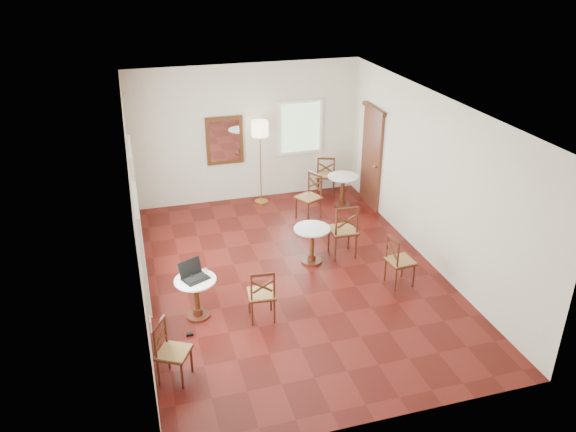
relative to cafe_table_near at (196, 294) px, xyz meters
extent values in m
plane|color=#4E110D|center=(1.75, 0.76, -0.41)|extent=(7.00, 7.00, 0.00)
cube|color=beige|center=(1.75, 4.26, 1.09)|extent=(5.00, 0.02, 3.00)
cube|color=beige|center=(1.75, -2.74, 1.09)|extent=(5.00, 0.02, 3.00)
cube|color=beige|center=(-0.75, 0.76, 1.09)|extent=(0.02, 7.00, 3.00)
cube|color=beige|center=(4.25, 0.76, 1.09)|extent=(0.02, 7.00, 3.00)
cube|color=white|center=(1.75, 0.76, 2.59)|extent=(5.00, 7.00, 0.02)
cube|color=#5C2C1A|center=(4.21, 3.16, 0.64)|extent=(0.06, 0.90, 2.10)
cube|color=#4A2012|center=(4.19, 3.16, 1.74)|extent=(0.08, 1.02, 0.08)
sphere|color=#BF8C3F|center=(4.15, 2.84, 0.59)|extent=(0.07, 0.07, 0.07)
cube|color=#4E2A14|center=(1.25, 4.22, 0.99)|extent=(0.80, 0.05, 1.05)
cube|color=white|center=(1.25, 4.19, 0.99)|extent=(0.64, 0.02, 0.88)
cube|color=white|center=(-0.72, -1.34, 0.54)|extent=(0.02, 0.16, 0.16)
torus|color=red|center=(-0.70, -1.34, 0.54)|extent=(0.02, 0.12, 0.12)
cube|color=white|center=(-0.72, -0.44, 1.14)|extent=(0.06, 1.22, 1.42)
cube|color=white|center=(-0.72, 1.76, 1.14)|extent=(0.06, 1.22, 1.42)
cube|color=white|center=(2.95, 4.23, 1.14)|extent=(1.02, 0.06, 1.22)
cylinder|color=#4A2012|center=(0.00, 0.00, -0.40)|extent=(0.36, 0.36, 0.04)
cylinder|color=#4A2012|center=(0.00, 0.00, -0.32)|extent=(0.14, 0.14, 0.11)
cylinder|color=#4E2A14|center=(0.00, 0.00, -0.05)|extent=(0.08, 0.08, 0.54)
cylinder|color=#4A2012|center=(0.00, 0.00, 0.20)|extent=(0.13, 0.13, 0.05)
cylinder|color=white|center=(0.00, 0.00, 0.24)|extent=(0.63, 0.63, 0.03)
cylinder|color=#4A2012|center=(2.21, 1.10, -0.39)|extent=(0.37, 0.37, 0.04)
cylinder|color=#4A2012|center=(2.21, 1.10, -0.32)|extent=(0.15, 0.15, 0.11)
cylinder|color=#4E2A14|center=(2.21, 1.10, -0.04)|extent=(0.08, 0.08, 0.56)
cylinder|color=#4A2012|center=(2.21, 1.10, 0.22)|extent=(0.13, 0.13, 0.06)
cylinder|color=white|center=(2.21, 1.10, 0.26)|extent=(0.65, 0.65, 0.03)
cylinder|color=#4A2012|center=(3.61, 3.23, -0.39)|extent=(0.38, 0.38, 0.04)
cylinder|color=#4A2012|center=(3.61, 3.23, -0.32)|extent=(0.15, 0.15, 0.11)
cylinder|color=#4E2A14|center=(3.61, 3.23, -0.03)|extent=(0.09, 0.09, 0.57)
cylinder|color=#4A2012|center=(3.61, 3.23, 0.23)|extent=(0.13, 0.13, 0.06)
cylinder|color=white|center=(3.61, 3.23, 0.28)|extent=(0.67, 0.67, 0.03)
cylinder|color=#4A2012|center=(1.12, -0.16, -0.20)|extent=(0.03, 0.03, 0.42)
cylinder|color=#4A2012|center=(1.09, -0.49, -0.20)|extent=(0.03, 0.03, 0.42)
cylinder|color=#4A2012|center=(0.79, -0.12, -0.20)|extent=(0.03, 0.03, 0.42)
cylinder|color=#4A2012|center=(0.76, -0.46, -0.20)|extent=(0.03, 0.03, 0.42)
cube|color=#4A2012|center=(0.94, -0.31, 0.01)|extent=(0.45, 0.45, 0.03)
cube|color=olive|center=(0.94, -0.31, 0.03)|extent=(0.43, 0.43, 0.04)
cylinder|color=#4A2012|center=(1.09, -0.49, 0.24)|extent=(0.03, 0.03, 0.47)
cylinder|color=#4A2012|center=(0.76, -0.46, 0.24)|extent=(0.03, 0.03, 0.47)
cube|color=#4A2012|center=(0.92, -0.48, 0.46)|extent=(0.36, 0.07, 0.05)
cube|color=#4E2A14|center=(0.92, -0.48, 0.25)|extent=(0.30, 0.05, 0.21)
cube|color=#4E2A14|center=(0.92, -0.48, 0.25)|extent=(0.30, 0.05, 0.21)
cylinder|color=#4A2012|center=(-0.41, -1.52, -0.21)|extent=(0.03, 0.03, 0.41)
cylinder|color=#4A2012|center=(-0.70, -1.37, -0.21)|extent=(0.03, 0.03, 0.41)
cylinder|color=#4A2012|center=(-0.25, -1.24, -0.21)|extent=(0.03, 0.03, 0.41)
cylinder|color=#4A2012|center=(-0.54, -1.08, -0.21)|extent=(0.03, 0.03, 0.41)
cube|color=#4A2012|center=(-0.47, -1.30, 0.00)|extent=(0.54, 0.54, 0.03)
cube|color=olive|center=(-0.47, -1.30, 0.01)|extent=(0.52, 0.52, 0.04)
cylinder|color=#4A2012|center=(-0.70, -1.37, 0.22)|extent=(0.03, 0.03, 0.46)
cylinder|color=#4A2012|center=(-0.54, -1.08, 0.22)|extent=(0.03, 0.03, 0.46)
cube|color=#4A2012|center=(-0.62, -1.22, 0.43)|extent=(0.19, 0.32, 0.05)
cube|color=#4E2A14|center=(-0.62, -1.22, 0.23)|extent=(0.16, 0.27, 0.20)
cube|color=#4E2A14|center=(-0.62, -1.22, 0.23)|extent=(0.16, 0.27, 0.20)
cylinder|color=#4A2012|center=(3.03, 1.39, -0.17)|extent=(0.04, 0.04, 0.49)
cylinder|color=#4A2012|center=(3.02, 1.00, -0.17)|extent=(0.04, 0.04, 0.49)
cylinder|color=#4A2012|center=(2.64, 1.40, -0.17)|extent=(0.04, 0.04, 0.49)
cylinder|color=#4A2012|center=(2.63, 1.01, -0.17)|extent=(0.04, 0.04, 0.49)
cube|color=#4A2012|center=(2.83, 1.20, 0.08)|extent=(0.50, 0.50, 0.03)
cube|color=olive|center=(2.83, 1.20, 0.10)|extent=(0.47, 0.47, 0.04)
cylinder|color=#4A2012|center=(3.02, 1.00, 0.35)|extent=(0.04, 0.04, 0.55)
cylinder|color=#4A2012|center=(2.63, 1.01, 0.35)|extent=(0.04, 0.04, 0.55)
cube|color=#4A2012|center=(2.82, 1.00, 0.60)|extent=(0.42, 0.05, 0.05)
cube|color=#4E2A14|center=(2.82, 1.00, 0.36)|extent=(0.35, 0.04, 0.24)
cube|color=#4E2A14|center=(2.82, 1.00, 0.36)|extent=(0.35, 0.04, 0.24)
cylinder|color=#4A2012|center=(3.58, -0.16, -0.20)|extent=(0.03, 0.03, 0.43)
cylinder|color=#4A2012|center=(3.24, -0.19, -0.20)|extent=(0.03, 0.03, 0.43)
cylinder|color=#4A2012|center=(3.55, 0.18, -0.20)|extent=(0.03, 0.03, 0.43)
cylinder|color=#4A2012|center=(3.21, 0.15, -0.20)|extent=(0.03, 0.03, 0.43)
cube|color=#4A2012|center=(3.39, 0.00, 0.02)|extent=(0.46, 0.46, 0.03)
cube|color=olive|center=(3.39, 0.00, 0.03)|extent=(0.44, 0.44, 0.04)
cylinder|color=#4A2012|center=(3.24, -0.19, 0.25)|extent=(0.03, 0.03, 0.48)
cylinder|color=#4A2012|center=(3.21, 0.15, 0.25)|extent=(0.03, 0.03, 0.48)
cube|color=#4A2012|center=(3.22, -0.02, 0.47)|extent=(0.07, 0.36, 0.05)
cube|color=#4E2A14|center=(3.22, -0.02, 0.26)|extent=(0.05, 0.31, 0.21)
cube|color=#4E2A14|center=(3.22, -0.02, 0.26)|extent=(0.05, 0.31, 0.21)
cylinder|color=#4A2012|center=(3.73, 4.06, -0.19)|extent=(0.04, 0.04, 0.45)
cylinder|color=#4A2012|center=(3.59, 3.73, -0.19)|extent=(0.04, 0.04, 0.45)
cylinder|color=#4A2012|center=(3.40, 4.19, -0.19)|extent=(0.04, 0.04, 0.45)
cylinder|color=#4A2012|center=(3.26, 3.86, -0.19)|extent=(0.04, 0.04, 0.45)
cube|color=#4A2012|center=(3.49, 3.96, 0.04)|extent=(0.57, 0.57, 0.03)
cube|color=olive|center=(3.49, 3.96, 0.05)|extent=(0.55, 0.55, 0.04)
cylinder|color=#4A2012|center=(3.59, 3.73, 0.28)|extent=(0.04, 0.04, 0.50)
cylinder|color=#4A2012|center=(3.26, 3.86, 0.28)|extent=(0.04, 0.04, 0.50)
cube|color=#4A2012|center=(3.42, 3.80, 0.51)|extent=(0.36, 0.18, 0.05)
cube|color=#4E2A14|center=(3.42, 3.80, 0.29)|extent=(0.31, 0.15, 0.22)
cube|color=#4E2A14|center=(3.42, 3.80, 0.29)|extent=(0.31, 0.15, 0.22)
cylinder|color=#4A2012|center=(2.47, 2.93, -0.19)|extent=(0.04, 0.04, 0.45)
cylinder|color=#4A2012|center=(2.79, 3.09, -0.19)|extent=(0.04, 0.04, 0.45)
cylinder|color=#4A2012|center=(2.63, 2.61, -0.19)|extent=(0.04, 0.04, 0.45)
cylinder|color=#4A2012|center=(2.96, 2.77, -0.19)|extent=(0.04, 0.04, 0.45)
cube|color=#4A2012|center=(2.71, 2.85, 0.04)|extent=(0.59, 0.59, 0.03)
cube|color=olive|center=(2.71, 2.85, 0.06)|extent=(0.57, 0.57, 0.04)
cylinder|color=#4A2012|center=(2.79, 3.09, 0.29)|extent=(0.04, 0.04, 0.50)
cylinder|color=#4A2012|center=(2.96, 2.77, 0.29)|extent=(0.04, 0.04, 0.50)
cube|color=#4A2012|center=(2.87, 2.93, 0.52)|extent=(0.20, 0.36, 0.05)
cube|color=#4E2A14|center=(2.87, 2.93, 0.30)|extent=(0.17, 0.30, 0.22)
cube|color=#4E2A14|center=(2.87, 2.93, 0.30)|extent=(0.17, 0.30, 0.22)
cylinder|color=#BF8C3F|center=(1.96, 3.91, -0.40)|extent=(0.30, 0.30, 0.03)
cylinder|color=#BF8C3F|center=(1.96, 3.91, 0.44)|extent=(0.03, 0.03, 1.70)
cylinder|color=beige|center=(1.96, 3.91, 1.28)|extent=(0.36, 0.36, 0.32)
cube|color=black|center=(0.01, 0.00, 0.27)|extent=(0.46, 0.41, 0.02)
cube|color=black|center=(0.01, 0.00, 0.28)|extent=(0.34, 0.28, 0.00)
cube|color=black|center=(-0.05, 0.12, 0.40)|extent=(0.37, 0.24, 0.26)
cube|color=silver|center=(-0.05, 0.12, 0.40)|extent=(0.32, 0.20, 0.21)
ellipsoid|color=black|center=(-0.03, 0.07, 0.27)|extent=(0.11, 0.08, 0.04)
cylinder|color=#0F1A34|center=(-0.03, 0.16, 0.30)|extent=(0.08, 0.08, 0.09)
torus|color=#0F1A34|center=(0.02, 0.16, 0.30)|extent=(0.06, 0.01, 0.06)
cylinder|color=white|center=(0.17, 0.09, 0.31)|extent=(0.07, 0.07, 0.11)
cube|color=black|center=(-0.19, -0.44, -0.39)|extent=(0.10, 0.06, 0.04)
camera|label=1|loc=(-0.68, -7.36, 4.80)|focal=35.50mm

